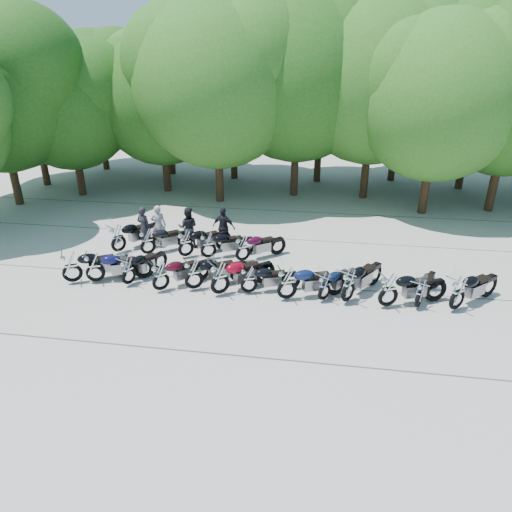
# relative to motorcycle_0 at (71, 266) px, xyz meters

# --- Properties ---
(ground) EXTENTS (90.00, 90.00, 0.00)m
(ground) POSITION_rel_motorcycle_0_xyz_m (6.71, -0.44, -0.71)
(ground) COLOR #A6A396
(ground) RESTS_ON ground
(tree_0) EXTENTS (7.50, 7.50, 9.21)m
(tree_0) POSITION_rel_motorcycle_0_xyz_m (-8.71, 12.54, 4.74)
(tree_0) COLOR #3A2614
(tree_0) RESTS_ON ground
(tree_1) EXTENTS (6.97, 6.97, 8.55)m
(tree_1) POSITION_rel_motorcycle_0_xyz_m (-5.34, 10.80, 4.35)
(tree_1) COLOR #3A2614
(tree_1) RESTS_ON ground
(tree_2) EXTENTS (7.31, 7.31, 8.97)m
(tree_2) POSITION_rel_motorcycle_0_xyz_m (-0.55, 12.40, 4.60)
(tree_2) COLOR #3A2614
(tree_2) RESTS_ON ground
(tree_3) EXTENTS (8.70, 8.70, 10.67)m
(tree_3) POSITION_rel_motorcycle_0_xyz_m (3.13, 10.80, 5.61)
(tree_3) COLOR #3A2614
(tree_3) RESTS_ON ground
(tree_4) EXTENTS (9.13, 9.13, 11.20)m
(tree_4) POSITION_rel_motorcycle_0_xyz_m (7.24, 12.65, 5.93)
(tree_4) COLOR #3A2614
(tree_4) RESTS_ON ground
(tree_5) EXTENTS (9.04, 9.04, 11.10)m
(tree_5) POSITION_rel_motorcycle_0_xyz_m (11.32, 12.77, 5.86)
(tree_5) COLOR #3A2614
(tree_5) RESTS_ON ground
(tree_6) EXTENTS (8.00, 8.00, 9.82)m
(tree_6) POSITION_rel_motorcycle_0_xyz_m (14.26, 10.38, 5.10)
(tree_6) COLOR #3A2614
(tree_6) RESTS_ON ground
(tree_9) EXTENTS (7.59, 7.59, 9.32)m
(tree_9) POSITION_rel_motorcycle_0_xyz_m (-6.83, 17.15, 4.81)
(tree_9) COLOR #3A2614
(tree_9) RESTS_ON ground
(tree_10) EXTENTS (7.78, 7.78, 9.55)m
(tree_10) POSITION_rel_motorcycle_0_xyz_m (-1.59, 16.53, 4.95)
(tree_10) COLOR #3A2614
(tree_10) RESTS_ON ground
(tree_11) EXTENTS (7.56, 7.56, 9.28)m
(tree_11) POSITION_rel_motorcycle_0_xyz_m (2.94, 15.99, 4.79)
(tree_11) COLOR #3A2614
(tree_11) RESTS_ON ground
(tree_12) EXTENTS (7.88, 7.88, 9.67)m
(tree_12) POSITION_rel_motorcycle_0_xyz_m (8.51, 16.03, 5.02)
(tree_12) COLOR #3A2614
(tree_12) RESTS_ON ground
(tree_13) EXTENTS (8.31, 8.31, 10.20)m
(tree_13) POSITION_rel_motorcycle_0_xyz_m (13.40, 17.04, 5.33)
(tree_13) COLOR #3A2614
(tree_13) RESTS_ON ground
(tree_14) EXTENTS (8.02, 8.02, 9.84)m
(tree_14) POSITION_rel_motorcycle_0_xyz_m (17.39, 15.66, 5.12)
(tree_14) COLOR #3A2614
(tree_14) RESTS_ON ground
(motorcycle_0) EXTENTS (2.56, 1.90, 1.42)m
(motorcycle_0) POSITION_rel_motorcycle_0_xyz_m (0.00, 0.00, 0.00)
(motorcycle_0) COLOR black
(motorcycle_0) RESTS_ON ground
(motorcycle_1) EXTENTS (2.51, 1.59, 1.36)m
(motorcycle_1) POSITION_rel_motorcycle_0_xyz_m (0.82, 0.16, -0.03)
(motorcycle_1) COLOR #0D0E3C
(motorcycle_1) RESTS_ON ground
(motorcycle_2) EXTENTS (1.56, 2.29, 1.25)m
(motorcycle_2) POSITION_rel_motorcycle_0_xyz_m (2.11, 0.18, -0.08)
(motorcycle_2) COLOR black
(motorcycle_2) RESTS_ON ground
(motorcycle_3) EXTENTS (2.15, 2.10, 1.30)m
(motorcycle_3) POSITION_rel_motorcycle_0_xyz_m (3.44, -0.10, -0.06)
(motorcycle_3) COLOR #350710
(motorcycle_3) RESTS_ON ground
(motorcycle_4) EXTENTS (2.46, 1.93, 1.38)m
(motorcycle_4) POSITION_rel_motorcycle_0_xyz_m (4.60, 0.16, -0.02)
(motorcycle_4) COLOR black
(motorcycle_4) RESTS_ON ground
(motorcycle_5) EXTENTS (2.48, 2.21, 1.44)m
(motorcycle_5) POSITION_rel_motorcycle_0_xyz_m (5.60, -0.06, 0.01)
(motorcycle_5) COLOR maroon
(motorcycle_5) RESTS_ON ground
(motorcycle_6) EXTENTS (2.23, 1.35, 1.21)m
(motorcycle_6) POSITION_rel_motorcycle_0_xyz_m (6.59, 0.19, -0.11)
(motorcycle_6) COLOR black
(motorcycle_6) RESTS_ON ground
(motorcycle_7) EXTENTS (2.59, 1.64, 1.40)m
(motorcycle_7) POSITION_rel_motorcycle_0_xyz_m (7.96, -0.07, -0.01)
(motorcycle_7) COLOR #0D173C
(motorcycle_7) RESTS_ON ground
(motorcycle_8) EXTENTS (1.81, 2.06, 1.20)m
(motorcycle_8) POSITION_rel_motorcycle_0_xyz_m (9.23, 0.08, -0.11)
(motorcycle_8) COLOR #0B1533
(motorcycle_8) RESTS_ON ground
(motorcycle_9) EXTENTS (2.04, 2.54, 1.43)m
(motorcycle_9) POSITION_rel_motorcycle_0_xyz_m (10.03, 0.08, 0.01)
(motorcycle_9) COLOR black
(motorcycle_9) RESTS_ON ground
(motorcycle_10) EXTENTS (2.61, 1.70, 1.42)m
(motorcycle_10) POSITION_rel_motorcycle_0_xyz_m (11.35, -0.06, 0.00)
(motorcycle_10) COLOR black
(motorcycle_10) RESTS_ON ground
(motorcycle_11) EXTENTS (1.46, 2.17, 1.19)m
(motorcycle_11) POSITION_rel_motorcycle_0_xyz_m (12.37, 0.07, -0.12)
(motorcycle_11) COLOR black
(motorcycle_11) RESTS_ON ground
(motorcycle_12) EXTENTS (2.37, 2.23, 1.41)m
(motorcycle_12) POSITION_rel_motorcycle_0_xyz_m (13.57, 0.08, -0.00)
(motorcycle_12) COLOR black
(motorcycle_12) RESTS_ON ground
(motorcycle_13) EXTENTS (1.97, 2.54, 1.42)m
(motorcycle_13) POSITION_rel_motorcycle_0_xyz_m (0.50, 2.92, 0.00)
(motorcycle_13) COLOR black
(motorcycle_13) RESTS_ON ground
(motorcycle_14) EXTENTS (2.25, 2.03, 1.32)m
(motorcycle_14) POSITION_rel_motorcycle_0_xyz_m (1.82, 2.89, -0.05)
(motorcycle_14) COLOR black
(motorcycle_14) RESTS_ON ground
(motorcycle_15) EXTENTS (2.33, 2.13, 1.37)m
(motorcycle_15) POSITION_rel_motorcycle_0_xyz_m (3.48, 2.88, -0.02)
(motorcycle_15) COLOR black
(motorcycle_15) RESTS_ON ground
(motorcycle_16) EXTENTS (2.41, 1.67, 1.32)m
(motorcycle_16) POSITION_rel_motorcycle_0_xyz_m (4.44, 2.88, -0.05)
(motorcycle_16) COLOR black
(motorcycle_16) RESTS_ON ground
(motorcycle_17) EXTENTS (2.26, 1.94, 1.30)m
(motorcycle_17) POSITION_rel_motorcycle_0_xyz_m (5.90, 2.80, -0.06)
(motorcycle_17) COLOR #380720
(motorcycle_17) RESTS_ON ground
(rider_0) EXTENTS (0.79, 0.64, 1.88)m
(rider_0) POSITION_rel_motorcycle_0_xyz_m (1.41, 3.65, 0.23)
(rider_0) COLOR black
(rider_0) RESTS_ON ground
(rider_1) EXTENTS (0.95, 0.78, 1.80)m
(rider_1) POSITION_rel_motorcycle_0_xyz_m (3.25, 4.07, 0.19)
(rider_1) COLOR black
(rider_1) RESTS_ON ground
(rider_2) EXTENTS (1.12, 0.65, 1.80)m
(rider_2) POSITION_rel_motorcycle_0_xyz_m (4.80, 4.28, 0.19)
(rider_2) COLOR black
(rider_2) RESTS_ON ground
(rider_3) EXTENTS (0.72, 0.52, 1.82)m
(rider_3) POSITION_rel_motorcycle_0_xyz_m (1.89, 4.12, 0.20)
(rider_3) COLOR #98999B
(rider_3) RESTS_ON ground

